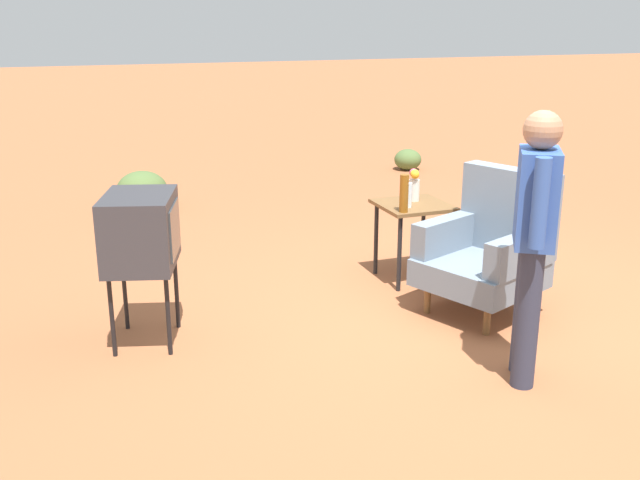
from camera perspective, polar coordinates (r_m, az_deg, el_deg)
The scene contains 10 objects.
ground_plane at distance 5.43m, azimuth 11.31°, elevation -6.44°, with size 60.00×60.00×0.00m, color #A05B38.
armchair at distance 5.54m, azimuth 13.08°, elevation -0.56°, with size 1.00×1.01×1.06m.
side_table at distance 6.09m, azimuth 7.24°, elevation 1.94°, with size 0.56×0.56×0.66m.
tv_on_stand at distance 4.93m, azimuth -13.80°, elevation 0.64°, with size 0.70×0.59×1.03m.
person_standing at distance 4.42m, azimuth 16.31°, elevation 0.62°, with size 0.49×0.38×1.64m.
bottle_tall_amber at distance 5.75m, azimuth 6.56°, elevation 3.62°, with size 0.07×0.07×0.30m, color brown.
bottle_short_clear at distance 5.92m, azimuth 6.87°, elevation 3.49°, with size 0.06×0.06×0.20m, color silver.
flower_vase at distance 6.12m, azimuth 7.35°, elevation 4.40°, with size 0.14×0.09×0.27m.
shrub_near at distance 8.59m, azimuth -13.69°, elevation 3.76°, with size 0.58×0.58×0.45m, color #516B38.
shrub_mid at distance 10.63m, azimuth 6.86°, elevation 6.25°, with size 0.39×0.39×0.30m, color #516B38.
Camera 1 is at (4.20, -2.69, 2.15)m, focal length 41.08 mm.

